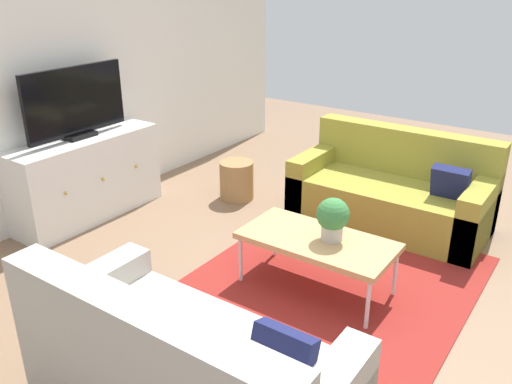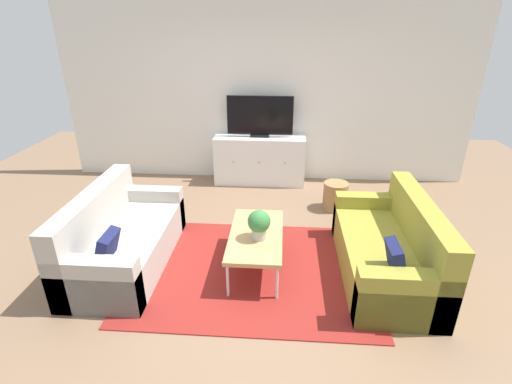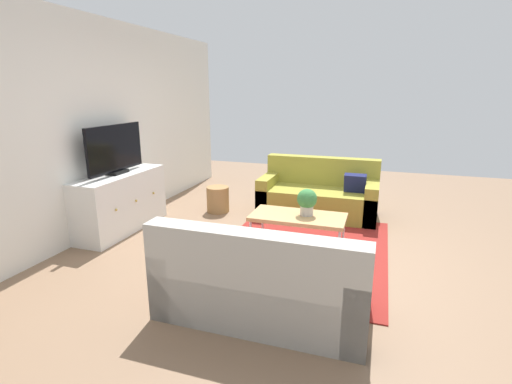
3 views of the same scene
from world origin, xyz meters
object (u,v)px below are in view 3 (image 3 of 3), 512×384
Objects in this scene: couch_right_side at (319,196)px; wicker_basket at (218,199)px; couch_left_side at (262,287)px; coffee_table at (298,218)px; tv_console at (122,202)px; flat_screen_tv at (115,150)px; potted_plant at (307,201)px.

couch_right_side is 4.36× the size of wicker_basket.
coffee_table is (1.47, 0.02, 0.11)m from couch_left_side.
tv_console is 3.66× the size of wicker_basket.
coffee_table is at bearing 0.97° from couch_left_side.
coffee_table is at bearing -87.37° from flat_screen_tv.
wicker_basket is (1.00, 1.46, -0.19)m from coffee_table.
potted_plant is 0.22× the size of tv_console.
couch_left_side and couch_right_side have the same top height.
potted_plant is (1.51, -0.07, 0.31)m from couch_left_side.
potted_plant is (-1.36, -0.07, 0.31)m from couch_right_side.
couch_right_side is 2.94m from flat_screen_tv.
couch_left_side is 1.54m from potted_plant.
potted_plant is 2.45m from tv_console.
potted_plant is at bearing -86.62° from flat_screen_tv.
couch_left_side reaches higher than potted_plant.
wicker_basket is at bearing 58.07° from potted_plant.
wicker_basket is at bearing -39.19° from flat_screen_tv.
couch_right_side is 1.54m from wicker_basket.
tv_console is at bearing 93.41° from potted_plant.
tv_console is 1.41× the size of flat_screen_tv.
wicker_basket is at bearing -38.56° from tv_console.
coffee_table is 2.79× the size of wicker_basket.
potted_plant is at bearing -121.93° from wicker_basket.
couch_right_side reaches higher than potted_plant.
flat_screen_tv is at bearing 93.38° from potted_plant.
couch_right_side is 1.19× the size of tv_console.
couch_right_side is at bearing 0.00° from couch_left_side.
coffee_table is (-1.40, 0.02, 0.11)m from couch_right_side.
flat_screen_tv is (-1.51, 2.39, 0.80)m from couch_right_side.
couch_left_side is at bearing -179.03° from coffee_table.
flat_screen_tv is 2.60× the size of wicker_basket.
coffee_table is 1.07× the size of flat_screen_tv.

